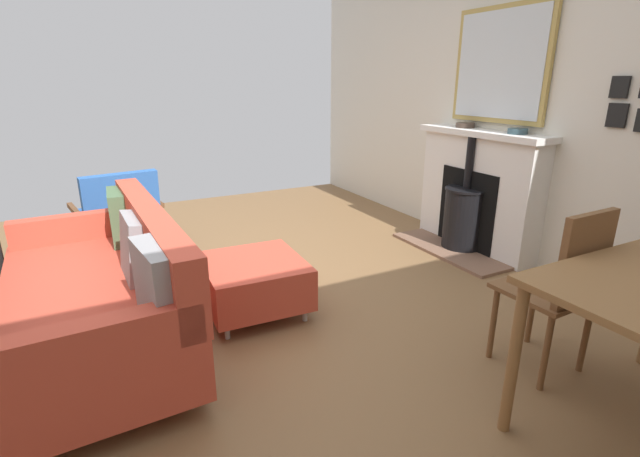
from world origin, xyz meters
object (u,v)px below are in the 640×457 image
(mantel_bowl_near, at_px, (465,125))
(dining_chair_near_fireplace, at_px, (563,282))
(mantel_bowl_far, at_px, (518,131))
(sofa, at_px, (104,292))
(fireplace, at_px, (474,197))
(armchair_accent, at_px, (119,209))
(ottoman, at_px, (254,280))

(mantel_bowl_near, relative_size, dining_chair_near_fireplace, 0.18)
(mantel_bowl_far, xyz_separation_m, dining_chair_near_fireplace, (1.06, 1.25, -0.57))
(mantel_bowl_near, xyz_separation_m, sofa, (3.08, 0.47, -0.75))
(fireplace, xyz_separation_m, sofa, (3.05, 0.24, -0.13))
(armchair_accent, bearing_deg, mantel_bowl_near, 159.66)
(mantel_bowl_near, distance_m, ottoman, 2.41)
(mantel_bowl_far, bearing_deg, fireplace, -83.82)
(mantel_bowl_far, bearing_deg, mantel_bowl_near, -90.00)
(mantel_bowl_near, relative_size, mantel_bowl_far, 1.08)
(mantel_bowl_near, bearing_deg, ottoman, 11.96)
(ottoman, distance_m, armchair_accent, 1.68)
(mantel_bowl_near, bearing_deg, dining_chair_near_fireplace, 59.73)
(mantel_bowl_near, xyz_separation_m, mantel_bowl_far, (0.00, 0.57, 0.00))
(sofa, bearing_deg, mantel_bowl_near, -171.33)
(ottoman, height_order, armchair_accent, armchair_accent)
(fireplace, distance_m, ottoman, 2.19)
(sofa, xyz_separation_m, ottoman, (-0.88, -0.00, -0.12))
(sofa, relative_size, ottoman, 2.69)
(sofa, bearing_deg, armchair_accent, -97.91)
(mantel_bowl_far, xyz_separation_m, ottoman, (2.20, -0.10, -0.87))
(mantel_bowl_near, xyz_separation_m, dining_chair_near_fireplace, (1.06, 1.82, -0.56))
(mantel_bowl_near, xyz_separation_m, ottoman, (2.20, 0.47, -0.86))
(fireplace, bearing_deg, sofa, 4.55)
(fireplace, xyz_separation_m, armchair_accent, (2.83, -1.29, -0.06))
(mantel_bowl_near, bearing_deg, mantel_bowl_far, 90.00)
(fireplace, xyz_separation_m, mantel_bowl_near, (-0.04, -0.23, 0.61))
(mantel_bowl_near, height_order, sofa, mantel_bowl_near)
(mantel_bowl_near, xyz_separation_m, armchair_accent, (2.87, -1.06, -0.67))
(mantel_bowl_near, relative_size, armchair_accent, 0.22)
(ottoman, distance_m, dining_chair_near_fireplace, 1.79)
(mantel_bowl_far, xyz_separation_m, sofa, (3.08, -0.10, -0.75))
(sofa, bearing_deg, mantel_bowl_far, 178.23)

